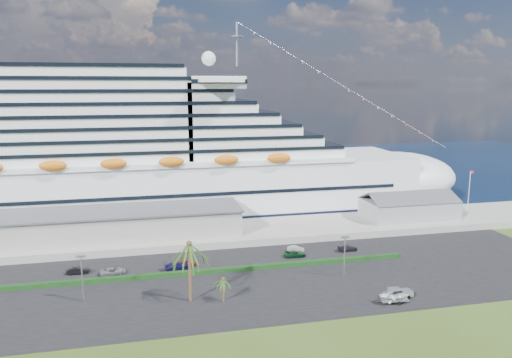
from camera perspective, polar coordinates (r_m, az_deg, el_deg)
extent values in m
plane|color=#354A18|center=(87.20, -0.45, -14.28)|extent=(420.00, 420.00, 0.00)
cube|color=black|center=(97.04, -1.89, -11.56)|extent=(140.00, 38.00, 0.12)
cube|color=gray|center=(123.73, -4.51, -6.20)|extent=(240.00, 20.00, 1.80)
cube|color=black|center=(211.09, -8.16, 0.57)|extent=(420.00, 160.00, 0.02)
cube|color=silver|center=(144.08, -13.89, -1.14)|extent=(160.00, 30.00, 16.00)
ellipsoid|color=silver|center=(163.42, 15.39, 0.17)|extent=(40.00, 30.00, 16.00)
cube|color=black|center=(145.60, -13.77, -3.76)|extent=(164.00, 30.60, 2.40)
cube|color=silver|center=(142.09, -19.16, 7.22)|extent=(128.00, 26.00, 24.80)
cube|color=silver|center=(142.54, -5.06, 10.91)|extent=(14.00, 38.00, 3.20)
cylinder|color=gray|center=(144.15, -2.20, 15.16)|extent=(0.70, 0.70, 12.00)
ellipsoid|color=#CA6613|center=(126.96, -15.97, 1.68)|extent=(90.00, 2.40, 2.60)
ellipsoid|color=#CA6613|center=(158.23, -15.43, 3.43)|extent=(90.00, 2.40, 2.60)
cube|color=black|center=(143.92, -13.90, -0.83)|extent=(144.00, 30.40, 0.90)
cube|color=gray|center=(121.69, -16.30, -4.99)|extent=(60.00, 14.00, 6.00)
cube|color=#4C4C54|center=(120.91, -16.38, -3.57)|extent=(61.00, 15.00, 0.40)
cube|color=gray|center=(139.90, 17.06, -3.25)|extent=(24.00, 12.00, 4.80)
cube|color=#4C4C54|center=(136.59, 17.77, -2.07)|extent=(24.00, 6.31, 2.74)
cube|color=#4C4C54|center=(141.64, 16.54, -1.56)|extent=(24.00, 6.31, 2.74)
cylinder|color=silver|center=(148.88, 23.16, -1.40)|extent=(0.16, 0.16, 12.00)
cube|color=red|center=(148.18, 23.47, 0.73)|extent=(1.00, 0.04, 0.70)
cube|color=black|center=(100.38, -7.02, -10.55)|extent=(88.00, 1.10, 0.90)
cylinder|color=gray|center=(91.85, -19.24, -10.78)|extent=(0.24, 0.24, 8.00)
cube|color=gray|center=(90.47, -19.40, -8.36)|extent=(1.60, 0.35, 0.35)
cylinder|color=gray|center=(98.50, 10.07, -8.86)|extent=(0.24, 0.24, 8.00)
cube|color=gray|center=(97.21, 10.15, -6.58)|extent=(1.60, 0.35, 0.35)
cylinder|color=#47301E|center=(87.37, -7.56, -10.58)|extent=(0.54, 0.54, 10.50)
sphere|color=#47301E|center=(85.61, -7.65, -7.30)|extent=(0.98, 0.98, 0.98)
cylinder|color=#47301E|center=(87.81, -3.75, -12.61)|extent=(0.35, 0.35, 4.20)
sphere|color=#47301E|center=(87.00, -3.77, -11.34)|extent=(0.73, 0.73, 0.73)
imported|color=black|center=(105.95, -19.68, -9.81)|extent=(4.34, 1.71, 1.40)
imported|color=gray|center=(103.46, -16.05, -10.10)|extent=(5.19, 3.06, 1.36)
imported|color=#1A154C|center=(103.37, -8.93, -9.76)|extent=(5.57, 2.81, 1.55)
imported|color=maroon|center=(104.99, -7.88, -9.48)|extent=(3.96, 2.12, 1.28)
imported|color=#A8ABAF|center=(112.92, 4.56, -7.96)|extent=(4.01, 2.64, 1.25)
imported|color=#0D3518|center=(109.54, 4.46, -8.53)|extent=(4.84, 2.42, 1.31)
imported|color=black|center=(114.78, 10.40, -7.78)|extent=(4.55, 1.94, 1.31)
cylinder|color=black|center=(91.50, 15.20, -13.09)|extent=(0.74, 0.26, 0.74)
cylinder|color=black|center=(92.91, 14.68, -12.68)|extent=(0.74, 0.26, 0.74)
cylinder|color=black|center=(92.99, 17.00, -12.79)|extent=(0.74, 0.26, 0.74)
cylinder|color=black|center=(94.38, 16.46, -12.40)|extent=(0.74, 0.26, 0.74)
cube|color=#A5A6AC|center=(92.87, 15.93, -12.54)|extent=(5.01, 1.89, 0.65)
cube|color=#A5A6AC|center=(93.35, 16.68, -12.21)|extent=(2.23, 1.82, 0.51)
cube|color=#A5A6AC|center=(92.33, 15.59, -12.23)|extent=(2.05, 1.77, 0.88)
cube|color=black|center=(92.29, 15.59, -12.18)|extent=(1.86, 1.82, 0.51)
cube|color=#A5A6AC|center=(91.84, 14.74, -12.63)|extent=(0.85, 1.76, 0.32)
cube|color=gray|center=(90.74, 15.54, -13.17)|extent=(4.99, 2.17, 0.13)
cylinder|color=gray|center=(89.75, 14.26, -13.38)|extent=(2.33, 0.26, 0.08)
cylinder|color=black|center=(90.27, 16.07, -13.49)|extent=(0.69, 0.28, 0.68)
cylinder|color=black|center=(91.79, 15.48, -13.05)|extent=(0.69, 0.28, 0.68)
imported|color=white|center=(90.49, 15.56, -12.81)|extent=(5.64, 4.23, 1.11)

